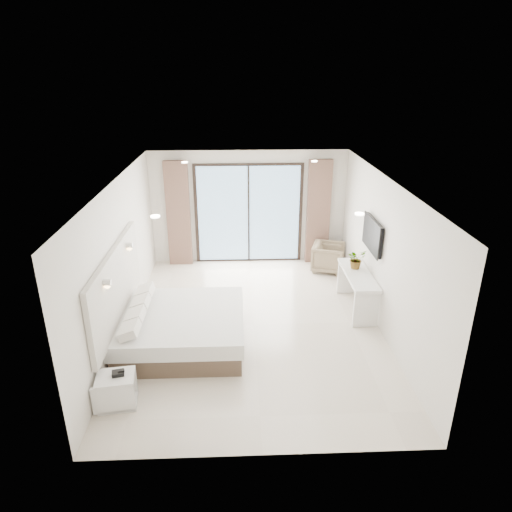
% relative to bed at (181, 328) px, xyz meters
% --- Properties ---
extents(ground, '(6.20, 6.20, 0.00)m').
position_rel_bed_xyz_m(ground, '(1.26, 0.59, -0.31)').
color(ground, beige).
rests_on(ground, ground).
extents(room_shell, '(4.62, 6.22, 2.72)m').
position_rel_bed_xyz_m(room_shell, '(1.06, 1.28, 1.27)').
color(room_shell, silver).
rests_on(room_shell, ground).
extents(bed, '(2.09, 1.99, 0.72)m').
position_rel_bed_xyz_m(bed, '(0.00, 0.00, 0.00)').
color(bed, brown).
rests_on(bed, ground).
extents(nightstand, '(0.57, 0.49, 0.47)m').
position_rel_bed_xyz_m(nightstand, '(-0.73, -1.50, -0.07)').
color(nightstand, white).
rests_on(nightstand, ground).
extents(phone, '(0.19, 0.16, 0.06)m').
position_rel_bed_xyz_m(phone, '(-0.69, -1.48, 0.20)').
color(phone, black).
rests_on(phone, nightstand).
extents(console_desk, '(0.48, 1.53, 0.77)m').
position_rel_bed_xyz_m(console_desk, '(3.30, 1.12, 0.25)').
color(console_desk, white).
rests_on(console_desk, ground).
extents(plant, '(0.47, 0.49, 0.31)m').
position_rel_bed_xyz_m(plant, '(3.30, 1.36, 0.62)').
color(plant, '#33662D').
rests_on(plant, console_desk).
extents(armchair, '(0.83, 0.86, 0.72)m').
position_rel_bed_xyz_m(armchair, '(3.10, 2.99, 0.05)').
color(armchair, '#867458').
rests_on(armchair, ground).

